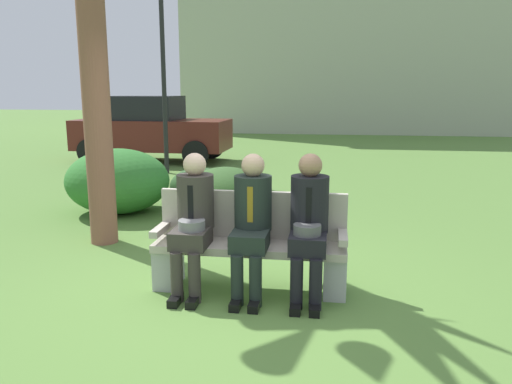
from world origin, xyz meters
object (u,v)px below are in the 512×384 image
(seated_man_right, at_px, (309,219))
(shrub_mid_lawn, at_px, (118,181))
(street_lamp, at_px, (163,62))
(shrub_near_bench, at_px, (200,186))
(building_backdrop, at_px, (349,11))
(parked_car_near, at_px, (151,129))
(seated_man_left, at_px, (193,216))
(shrub_far_lawn, at_px, (226,193))
(seated_man_middle, at_px, (251,217))
(park_bench, at_px, (250,245))

(seated_man_right, xyz_separation_m, shrub_mid_lawn, (-2.99, 2.76, -0.23))
(shrub_mid_lawn, relative_size, street_lamp, 0.39)
(shrub_near_bench, distance_m, street_lamp, 3.98)
(street_lamp, height_order, building_backdrop, building_backdrop)
(seated_man_right, xyz_separation_m, parked_car_near, (-4.44, 8.19, 0.12))
(seated_man_left, xyz_separation_m, street_lamp, (-2.41, 6.44, 1.70))
(seated_man_left, relative_size, shrub_far_lawn, 1.06)
(parked_car_near, bearing_deg, shrub_mid_lawn, -75.06)
(seated_man_middle, distance_m, building_backdrop, 21.16)
(street_lamp, bearing_deg, building_backdrop, 73.35)
(shrub_mid_lawn, height_order, building_backdrop, building_backdrop)
(park_bench, height_order, parked_car_near, parked_car_near)
(seated_man_left, distance_m, street_lamp, 7.09)
(seated_man_middle, xyz_separation_m, shrub_mid_lawn, (-2.48, 2.76, -0.23))
(building_backdrop, bearing_deg, shrub_far_lawn, -96.62)
(park_bench, relative_size, street_lamp, 0.44)
(seated_man_middle, relative_size, parked_car_near, 0.33)
(parked_car_near, bearing_deg, street_lamp, -60.77)
(building_backdrop, bearing_deg, seated_man_right, -92.15)
(street_lamp, bearing_deg, shrub_near_bench, -62.54)
(parked_car_near, relative_size, street_lamp, 0.98)
(seated_man_middle, relative_size, shrub_far_lawn, 1.07)
(street_lamp, bearing_deg, seated_man_middle, -65.37)
(park_bench, bearing_deg, seated_man_left, -165.32)
(seated_man_middle, bearing_deg, building_backdrop, 86.44)
(seated_man_left, bearing_deg, park_bench, 14.68)
(seated_man_left, relative_size, building_backdrop, 0.09)
(park_bench, distance_m, shrub_mid_lawn, 3.60)
(shrub_near_bench, relative_size, shrub_far_lawn, 0.81)
(shrub_mid_lawn, distance_m, shrub_far_lawn, 1.69)
(park_bench, height_order, shrub_near_bench, park_bench)
(shrub_mid_lawn, bearing_deg, parked_car_near, 104.94)
(parked_car_near, bearing_deg, building_backdrop, 67.20)
(park_bench, bearing_deg, parked_car_near, 115.83)
(shrub_far_lawn, distance_m, parked_car_near, 6.38)
(shrub_near_bench, bearing_deg, parked_car_near, 118.12)
(shrub_far_lawn, xyz_separation_m, building_backdrop, (2.08, 17.94, 5.04))
(park_bench, xyz_separation_m, parked_car_near, (-3.90, 8.06, 0.42))
(seated_man_middle, relative_size, seated_man_right, 0.99)
(seated_man_left, bearing_deg, seated_man_right, 0.08)
(shrub_mid_lawn, distance_m, street_lamp, 4.18)
(shrub_near_bench, xyz_separation_m, parked_car_near, (-2.54, 4.75, 0.53))
(parked_car_near, distance_m, building_backdrop, 14.21)
(park_bench, relative_size, parked_car_near, 0.45)
(seated_man_left, bearing_deg, shrub_mid_lawn, 125.16)
(shrub_near_bench, bearing_deg, seated_man_right, -61.05)
(seated_man_left, relative_size, seated_man_middle, 1.00)
(shrub_mid_lawn, distance_m, parked_car_near, 5.63)
(seated_man_right, height_order, street_lamp, street_lamp)
(seated_man_left, bearing_deg, street_lamp, 110.55)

